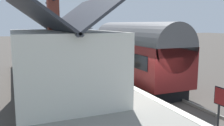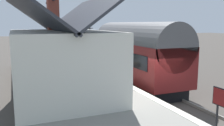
# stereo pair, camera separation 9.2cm
# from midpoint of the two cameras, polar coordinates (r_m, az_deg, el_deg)

# --- Properties ---
(ground_plane) EXTENTS (160.00, 160.00, 0.00)m
(ground_plane) POSITION_cam_midpoint_polar(r_m,az_deg,el_deg) (12.70, 11.68, -10.35)
(ground_plane) COLOR #423D38
(platform) EXTENTS (32.00, 5.90, 0.94)m
(platform) POSITION_cam_midpoint_polar(r_m,az_deg,el_deg) (10.91, -5.99, -10.88)
(platform) COLOR gray
(platform) RESTS_ON ground
(platform_edge_coping) EXTENTS (32.00, 0.36, 0.02)m
(platform_edge_coping) POSITION_cam_midpoint_polar(r_m,az_deg,el_deg) (11.81, 7.05, -6.90)
(platform_edge_coping) COLOR beige
(platform_edge_coping) RESTS_ON platform
(rail_near) EXTENTS (52.00, 0.08, 0.14)m
(rail_near) POSITION_cam_midpoint_polar(r_m,az_deg,el_deg) (13.61, 17.42, -8.92)
(rail_near) COLOR gray
(rail_near) RESTS_ON ground
(rail_far) EXTENTS (52.00, 0.08, 0.14)m
(rail_far) POSITION_cam_midpoint_polar(r_m,az_deg,el_deg) (12.77, 12.37, -9.92)
(rail_far) COLOR gray
(rail_far) RESTS_ON ground
(train) EXTENTS (9.26, 2.73, 4.32)m
(train) POSITION_cam_midpoint_polar(r_m,az_deg,el_deg) (16.57, 5.40, 2.27)
(train) COLOR black
(train) RESTS_ON ground
(station_building) EXTENTS (7.40, 4.45, 5.85)m
(station_building) POSITION_cam_midpoint_polar(r_m,az_deg,el_deg) (11.67, -12.27, 0.82)
(station_building) COLOR silver
(station_building) RESTS_ON platform
(bench_by_lamp) EXTENTS (1.42, 0.49, 0.88)m
(bench_by_lamp) POSITION_cam_midpoint_polar(r_m,az_deg,el_deg) (19.12, -9.90, 0.67)
(bench_by_lamp) COLOR #26727F
(bench_by_lamp) RESTS_ON platform
(planter_by_door) EXTENTS (0.51, 0.51, 0.87)m
(planter_by_door) POSITION_cam_midpoint_polar(r_m,az_deg,el_deg) (15.03, -1.73, -1.60)
(planter_by_door) COLOR teal
(planter_by_door) RESTS_ON platform
(planter_edge_near) EXTENTS (0.53, 0.53, 0.80)m
(planter_edge_near) POSITION_cam_midpoint_polar(r_m,az_deg,el_deg) (19.98, -15.41, 0.68)
(planter_edge_near) COLOR black
(planter_edge_near) RESTS_ON platform
(planter_under_sign) EXTENTS (0.80, 0.32, 0.56)m
(planter_under_sign) POSITION_cam_midpoint_polar(r_m,az_deg,el_deg) (20.34, -12.18, 0.51)
(planter_under_sign) COLOR #9E5138
(planter_under_sign) RESTS_ON platform
(lamp_post_platform) EXTENTS (0.32, 0.50, 3.54)m
(lamp_post_platform) POSITION_cam_midpoint_polar(r_m,az_deg,el_deg) (17.17, -5.50, 6.55)
(lamp_post_platform) COLOR black
(lamp_post_platform) RESTS_ON platform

